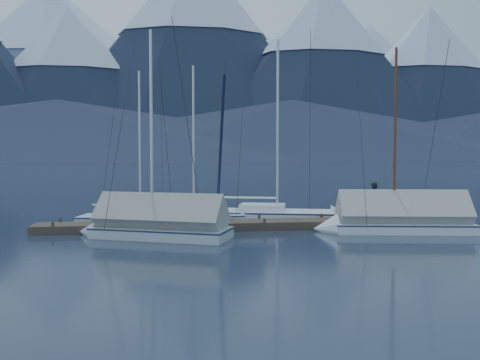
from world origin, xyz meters
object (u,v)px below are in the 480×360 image
Objects in this scene: sailboat_covered_near at (390,222)px; person at (375,200)px; sailboat_open_left at (149,221)px; sailboat_open_mid at (203,219)px; sailboat_covered_far at (149,226)px; sailboat_open_right at (288,217)px.

sailboat_covered_near reaches higher than person.
sailboat_open_left is 0.96× the size of sailboat_open_mid.
sailboat_open_mid is 4.92m from sailboat_covered_far.
sailboat_open_right is 1.14× the size of sailboat_covered_near.
sailboat_open_mid is 0.92× the size of sailboat_covered_far.
sailboat_covered_far reaches higher than person.
sailboat_open_mid is (2.60, 0.27, 0.01)m from sailboat_open_left.
sailboat_covered_far is at bearing -146.52° from sailboat_open_right.
sailboat_open_right is 4.48m from person.
sailboat_open_left is 0.92× the size of sailboat_covered_near.
sailboat_covered_near is at bearing -20.02° from sailboat_open_left.
sailboat_open_left is at bearing -174.06° from sailboat_open_mid.
sailboat_open_left is at bearing 92.87° from sailboat_covered_far.
sailboat_open_right is at bearing 75.05° from person.
sailboat_covered_far is at bearing -178.95° from sailboat_covered_near.
sailboat_open_left is at bearing 159.98° from sailboat_covered_near.
sailboat_open_mid is at bearing 60.73° from sailboat_covered_far.
person is at bearing -15.66° from sailboat_open_mid.
sailboat_covered_far reaches higher than sailboat_open_left.
sailboat_open_right reaches higher than sailboat_covered_near.
sailboat_open_mid is at bearing 5.94° from sailboat_open_left.
person is (10.37, 2.05, 0.75)m from sailboat_covered_far.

